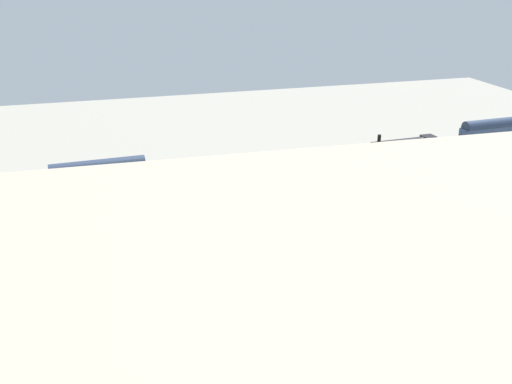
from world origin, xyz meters
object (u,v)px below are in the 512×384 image
at_px(freight_coach_far, 99,177).
at_px(box_truck_0, 335,251).
at_px(parked_car_4, 291,215).
at_px(street_tree_2, 256,221).
at_px(parked_car_1, 433,199).
at_px(street_tree_0, 309,215).
at_px(parked_car_0, 477,193).
at_px(passenger_coach, 499,131).
at_px(construction_building, 331,287).
at_px(platform_canopy_near, 330,162).
at_px(parked_car_2, 385,205).
at_px(street_tree_1, 482,188).
at_px(parked_car_3, 339,212).
at_px(locomotive, 406,146).
at_px(traffic_light, 357,206).

height_order(freight_coach_far, box_truck_0, freight_coach_far).
bearing_deg(parked_car_4, street_tree_2, 48.04).
bearing_deg(parked_car_1, street_tree_0, 17.94).
bearing_deg(parked_car_0, street_tree_0, 13.96).
bearing_deg(passenger_coach, construction_building, 41.38).
xyz_separation_m(freight_coach_far, box_truck_0, (-29.30, 32.90, -1.65)).
height_order(platform_canopy_near, parked_car_2, platform_canopy_near).
bearing_deg(platform_canopy_near, street_tree_1, 127.81).
relative_size(passenger_coach, box_truck_0, 2.00).
bearing_deg(parked_car_3, street_tree_2, 27.05).
bearing_deg(parked_car_0, box_truck_0, 24.14).
xyz_separation_m(locomotive, street_tree_0, (33.64, 32.19, 2.82)).
relative_size(passenger_coach, parked_car_4, 3.74).
bearing_deg(street_tree_0, box_truck_0, 103.80).
bearing_deg(street_tree_2, parked_car_1, -165.25).
bearing_deg(passenger_coach, street_tree_2, 27.29).
xyz_separation_m(street_tree_0, traffic_light, (-7.51, -0.34, 0.21)).
height_order(box_truck_0, street_tree_0, street_tree_0).
xyz_separation_m(locomotive, box_truck_0, (32.16, 38.24, -0.03)).
relative_size(parked_car_0, parked_car_2, 1.06).
height_order(parked_car_1, box_truck_0, box_truck_0).
relative_size(locomotive, parked_car_1, 3.33).
bearing_deg(traffic_light, locomotive, -129.36).
height_order(parked_car_0, street_tree_2, street_tree_2).
height_order(freight_coach_far, traffic_light, traffic_light).
bearing_deg(box_truck_0, freight_coach_far, -48.31).
bearing_deg(construction_building, street_tree_2, -88.35).
bearing_deg(freight_coach_far, construction_building, 113.79).
xyz_separation_m(parked_car_3, street_tree_2, (16.03, 8.18, 4.19)).
distance_m(passenger_coach, construction_building, 82.40).
bearing_deg(locomotive, parked_car_1, 70.49).
bearing_deg(parked_car_2, street_tree_1, 147.16).
distance_m(parked_car_3, street_tree_2, 18.48).
bearing_deg(parked_car_0, platform_canopy_near, -30.93).
relative_size(parked_car_3, street_tree_1, 0.55).
relative_size(parked_car_3, traffic_light, 0.62).
bearing_deg(parked_car_2, traffic_light, 41.69).
xyz_separation_m(street_tree_1, street_tree_2, (36.08, 1.04, -0.42)).
xyz_separation_m(parked_car_2, traffic_light, (8.77, 7.81, 4.00)).
bearing_deg(passenger_coach, street_tree_1, 49.17).
xyz_separation_m(locomotive, parked_car_3, (25.53, 24.57, -1.01)).
xyz_separation_m(freight_coach_far, parked_car_4, (-28.16, 18.24, -2.59)).
height_order(freight_coach_far, construction_building, construction_building).
height_order(parked_car_4, traffic_light, traffic_light).
bearing_deg(box_truck_0, parked_car_0, -155.86).
distance_m(passenger_coach, street_tree_0, 64.24).
bearing_deg(traffic_light, platform_canopy_near, -101.99).
bearing_deg(platform_canopy_near, locomotive, -153.41).
height_order(parked_car_3, traffic_light, traffic_light).
bearing_deg(parked_car_4, parked_car_1, 178.87).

